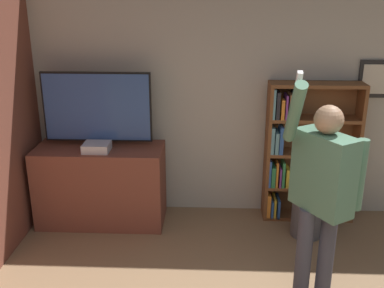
{
  "coord_description": "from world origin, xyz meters",
  "views": [
    {
      "loc": [
        -0.3,
        -1.66,
        2.47
      ],
      "look_at": [
        -0.46,
        2.09,
        1.17
      ],
      "focal_mm": 42.0,
      "sensor_mm": 36.0,
      "label": 1
    }
  ],
  "objects_px": {
    "bookshelf": "(302,152)",
    "television": "(97,109)",
    "game_console": "(97,147)",
    "person": "(322,187)",
    "waste_bin": "(307,217)"
  },
  "relations": [
    {
      "from": "person",
      "to": "waste_bin",
      "type": "bearing_deg",
      "value": 138.88
    },
    {
      "from": "game_console",
      "to": "waste_bin",
      "type": "relative_size",
      "value": 0.66
    },
    {
      "from": "bookshelf",
      "to": "person",
      "type": "bearing_deg",
      "value": -95.46
    },
    {
      "from": "game_console",
      "to": "person",
      "type": "height_order",
      "value": "person"
    },
    {
      "from": "television",
      "to": "game_console",
      "type": "distance_m",
      "value": 0.41
    },
    {
      "from": "television",
      "to": "waste_bin",
      "type": "relative_size",
      "value": 2.79
    },
    {
      "from": "person",
      "to": "waste_bin",
      "type": "distance_m",
      "value": 1.33
    },
    {
      "from": "television",
      "to": "game_console",
      "type": "relative_size",
      "value": 4.22
    },
    {
      "from": "television",
      "to": "waste_bin",
      "type": "distance_m",
      "value": 2.48
    },
    {
      "from": "bookshelf",
      "to": "person",
      "type": "relative_size",
      "value": 0.79
    },
    {
      "from": "bookshelf",
      "to": "television",
      "type": "bearing_deg",
      "value": -176.12
    },
    {
      "from": "bookshelf",
      "to": "person",
      "type": "distance_m",
      "value": 1.49
    },
    {
      "from": "game_console",
      "to": "waste_bin",
      "type": "bearing_deg",
      "value": -2.71
    },
    {
      "from": "game_console",
      "to": "person",
      "type": "distance_m",
      "value": 2.35
    },
    {
      "from": "game_console",
      "to": "bookshelf",
      "type": "distance_m",
      "value": 2.21
    }
  ]
}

